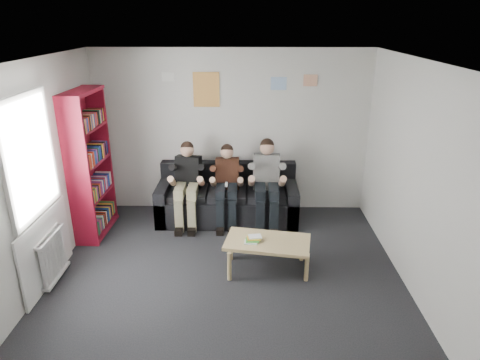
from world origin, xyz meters
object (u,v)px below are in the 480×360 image
(person_left, at_px, (187,185))
(person_middle, at_px, (227,186))
(coffee_table, at_px, (267,244))
(sofa, at_px, (228,200))
(bookshelf, at_px, (91,165))
(person_right, at_px, (267,184))

(person_left, relative_size, person_middle, 1.03)
(person_middle, bearing_deg, coffee_table, -67.41)
(sofa, distance_m, coffee_table, 1.68)
(sofa, xyz_separation_m, coffee_table, (0.59, -1.57, 0.07))
(sofa, bearing_deg, bookshelf, -165.72)
(sofa, bearing_deg, person_left, -162.16)
(bookshelf, relative_size, coffee_table, 2.02)
(sofa, bearing_deg, coffee_table, -69.47)
(person_left, height_order, person_right, person_right)
(sofa, height_order, bookshelf, bookshelf)
(person_left, relative_size, person_right, 0.96)
(coffee_table, distance_m, person_right, 1.40)
(coffee_table, bearing_deg, bookshelf, 157.69)
(bookshelf, relative_size, person_middle, 1.71)
(bookshelf, bearing_deg, sofa, 16.44)
(person_middle, xyz_separation_m, person_right, (0.63, -0.01, 0.03))
(person_middle, distance_m, person_right, 0.63)
(coffee_table, xyz_separation_m, person_middle, (-0.59, 1.37, 0.27))
(sofa, relative_size, coffee_table, 2.08)
(bookshelf, distance_m, person_right, 2.68)
(bookshelf, xyz_separation_m, coffee_table, (2.59, -1.06, -0.71))
(bookshelf, distance_m, person_left, 1.47)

